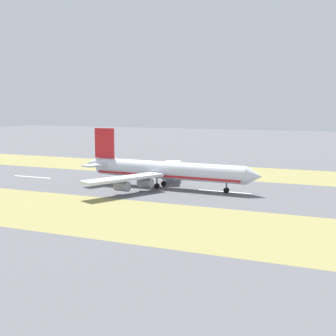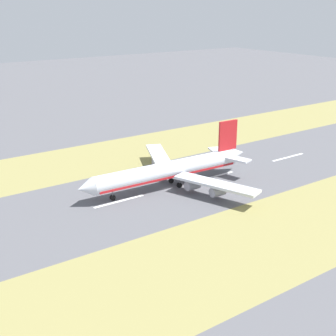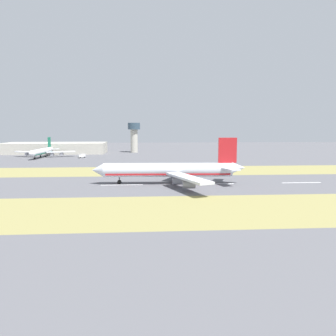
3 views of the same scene
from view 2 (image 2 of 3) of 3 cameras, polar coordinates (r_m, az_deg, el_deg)
The scene contains 7 objects.
ground_plane at distance 160.72m, azimuth -0.19°, elevation -2.57°, with size 800.00×800.00×0.00m, color #56565B.
grass_median_west at distance 129.75m, azimuth 11.36°, elevation -8.61°, with size 40.00×600.00×0.01m, color olive.
grass_median_east at distance 197.18m, azimuth -7.68°, elevation 1.46°, with size 40.00×600.00×0.01m, color olive.
centreline_dash_near at distance 200.17m, azimuth 14.42°, elevation 1.28°, with size 1.20×18.00×0.01m, color silver.
centreline_dash_mid at distance 173.05m, azimuth 5.66°, elevation -1.03°, with size 1.20×18.00×0.01m, color silver.
centreline_dash_far at distance 151.74m, azimuth -5.96°, elevation -4.05°, with size 1.20×18.00×0.01m, color silver.
airplane_main_jet at distance 161.27m, azimuth 0.57°, elevation -0.21°, with size 64.09×67.16×20.20m.
Camera 2 is at (-122.47, 85.04, 60.01)m, focal length 50.00 mm.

